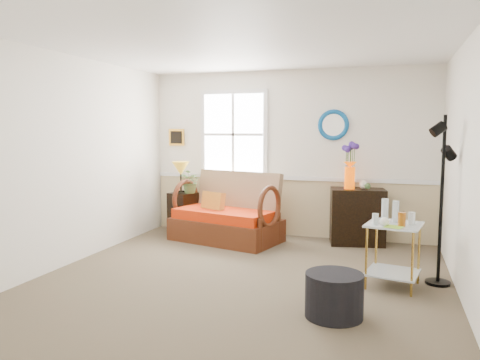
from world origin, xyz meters
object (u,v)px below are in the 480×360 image
(cabinet, at_px, (357,216))
(ottoman, at_px, (334,295))
(lamp_stand, at_px, (183,213))
(loveseat, at_px, (226,207))
(floor_lamp, at_px, (442,201))
(side_table, at_px, (393,255))

(cabinet, relative_size, ottoman, 1.58)
(cabinet, height_order, ottoman, cabinet)
(lamp_stand, height_order, cabinet, cabinet)
(loveseat, xyz_separation_m, lamp_stand, (-0.85, 0.31, -0.19))
(floor_lamp, relative_size, ottoman, 3.53)
(side_table, bearing_deg, loveseat, 149.50)
(floor_lamp, xyz_separation_m, ottoman, (-0.98, -1.27, -0.72))
(loveseat, xyz_separation_m, ottoman, (1.90, -2.44, -0.32))
(loveseat, height_order, lamp_stand, loveseat)
(side_table, bearing_deg, floor_lamp, 27.13)
(loveseat, xyz_separation_m, floor_lamp, (2.88, -1.17, 0.40))
(lamp_stand, height_order, side_table, side_table)
(loveseat, bearing_deg, cabinet, 26.64)
(loveseat, relative_size, side_table, 2.30)
(lamp_stand, xyz_separation_m, side_table, (3.26, -1.72, 0.01))
(loveseat, xyz_separation_m, side_table, (2.40, -1.42, -0.17))
(cabinet, height_order, floor_lamp, floor_lamp)
(side_table, distance_m, floor_lamp, 0.78)
(ottoman, bearing_deg, cabinet, 90.07)
(cabinet, bearing_deg, loveseat, -177.99)
(cabinet, distance_m, ottoman, 2.87)
(lamp_stand, bearing_deg, loveseat, -19.80)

